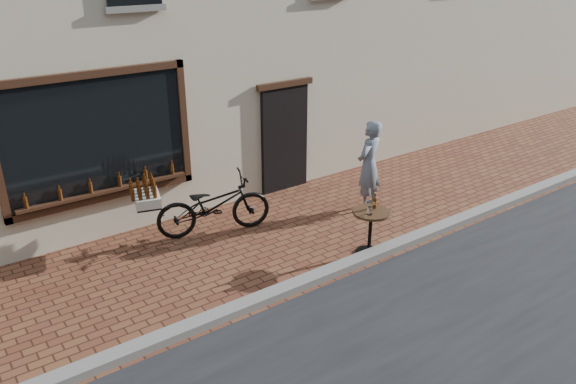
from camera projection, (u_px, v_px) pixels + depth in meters
ground at (313, 291)px, 8.45m from camera, size 90.00×90.00×0.00m
kerb at (305, 281)px, 8.58m from camera, size 90.00×0.25×0.12m
cargo_bicycle at (211, 205)px, 9.96m from camera, size 2.49×1.28×1.15m
bistro_table at (371, 223)px, 9.26m from camera, size 0.61×0.61×1.06m
pedestrian at (369, 165)px, 10.81m from camera, size 0.76×0.62×1.78m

